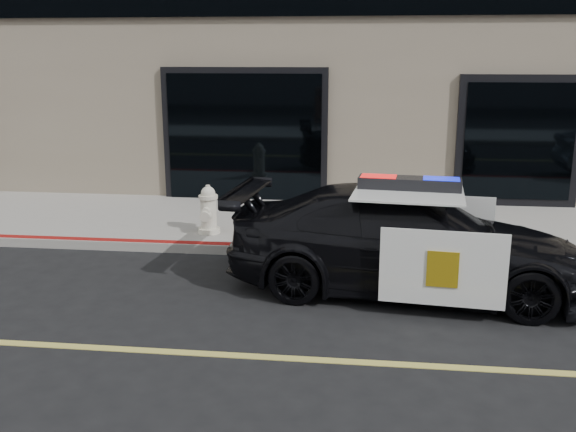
# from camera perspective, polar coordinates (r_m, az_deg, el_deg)

# --- Properties ---
(ground) EXTENTS (120.00, 120.00, 0.00)m
(ground) POSITION_cam_1_polar(r_m,az_deg,el_deg) (7.08, -6.07, -12.18)
(ground) COLOR black
(ground) RESTS_ON ground
(sidewalk_n) EXTENTS (60.00, 3.50, 0.15)m
(sidewalk_n) POSITION_cam_1_polar(r_m,az_deg,el_deg) (11.92, -0.52, -0.66)
(sidewalk_n) COLOR gray
(sidewalk_n) RESTS_ON ground
(police_car) EXTENTS (2.93, 5.19, 1.57)m
(police_car) POSITION_cam_1_polar(r_m,az_deg,el_deg) (8.76, 10.53, -2.16)
(police_car) COLOR black
(police_car) RESTS_ON ground
(fire_hydrant) EXTENTS (0.38, 0.52, 0.83)m
(fire_hydrant) POSITION_cam_1_polar(r_m,az_deg,el_deg) (11.00, -7.09, 0.47)
(fire_hydrant) COLOR silver
(fire_hydrant) RESTS_ON sidewalk_n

